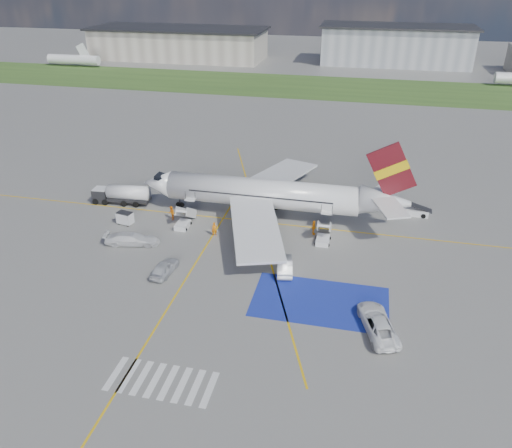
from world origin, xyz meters
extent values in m
plane|color=#60605E|center=(0.00, 0.00, 0.00)|extent=(400.00, 400.00, 0.00)
cube|color=#2D4C1E|center=(0.00, 95.00, 0.01)|extent=(400.00, 30.00, 0.01)
cube|color=gold|center=(0.00, 12.00, 0.01)|extent=(120.00, 0.20, 0.01)
cube|color=gold|center=(-5.00, -10.00, 0.01)|extent=(0.20, 60.00, 0.01)
cube|color=gold|center=(0.00, 12.00, 0.01)|extent=(20.71, 56.45, 0.01)
cube|color=navy|center=(10.00, -4.00, 0.01)|extent=(14.00, 8.00, 0.01)
cube|color=silver|center=(-6.00, -18.00, 0.01)|extent=(0.60, 4.00, 0.01)
cube|color=silver|center=(-4.80, -18.00, 0.01)|extent=(0.60, 4.00, 0.01)
cube|color=silver|center=(-3.60, -18.00, 0.01)|extent=(0.60, 4.00, 0.01)
cube|color=silver|center=(-2.40, -18.00, 0.01)|extent=(0.60, 4.00, 0.01)
cube|color=silver|center=(-1.20, -18.00, 0.01)|extent=(0.60, 4.00, 0.01)
cube|color=silver|center=(0.00, -18.00, 0.01)|extent=(0.60, 4.00, 0.01)
cube|color=silver|center=(1.20, -18.00, 0.01)|extent=(0.60, 4.00, 0.01)
cube|color=silver|center=(2.40, -18.00, 0.01)|extent=(0.60, 4.00, 0.01)
cube|color=gray|center=(-55.00, 130.00, 5.00)|extent=(60.00, 22.00, 10.00)
cube|color=gray|center=(20.00, 135.00, 6.00)|extent=(48.00, 18.00, 12.00)
cylinder|color=silver|center=(0.00, 14.00, 3.40)|extent=(26.00, 3.90, 3.90)
cone|color=silver|center=(-15.00, 14.00, 3.40)|extent=(4.00, 3.90, 3.90)
cube|color=black|center=(-14.40, 14.00, 4.45)|extent=(1.67, 1.90, 0.82)
cone|color=silver|center=(16.20, 14.00, 3.80)|extent=(6.50, 3.90, 3.90)
cube|color=silver|center=(1.00, 5.50, 2.80)|extent=(9.86, 15.95, 1.40)
cube|color=silver|center=(1.00, 22.50, 2.80)|extent=(9.86, 15.95, 1.40)
cylinder|color=#38383A|center=(0.00, 8.40, 1.40)|extent=(3.40, 2.10, 2.10)
cylinder|color=#38383A|center=(0.00, 19.60, 1.40)|extent=(3.40, 2.10, 2.10)
cube|color=#520E14|center=(16.50, 14.00, 8.20)|extent=(6.62, 0.30, 7.45)
cube|color=#DFB70C|center=(16.50, 14.00, 8.20)|extent=(4.36, 0.40, 3.08)
cube|color=silver|center=(16.80, 10.80, 4.50)|extent=(4.73, 5.95, 0.49)
cube|color=silver|center=(16.80, 17.20, 4.50)|extent=(4.73, 5.95, 0.49)
cube|color=black|center=(0.00, 12.04, 3.75)|extent=(19.50, 0.04, 0.18)
cube|color=black|center=(0.00, 15.96, 3.75)|extent=(19.50, 0.04, 0.18)
cube|color=silver|center=(-9.50, 9.85, 1.45)|extent=(1.40, 3.73, 2.32)
cube|color=silver|center=(-9.50, 11.75, 2.50)|extent=(1.40, 1.00, 0.12)
cylinder|color=black|center=(-10.20, 11.75, 3.05)|extent=(0.06, 0.06, 1.10)
cylinder|color=black|center=(-8.80, 11.75, 3.05)|extent=(0.06, 0.06, 1.10)
cube|color=silver|center=(-9.50, 8.25, 0.35)|extent=(1.60, 2.40, 0.70)
cube|color=silver|center=(9.00, 9.85, 1.45)|extent=(1.40, 3.73, 2.32)
cube|color=silver|center=(9.00, 11.75, 2.50)|extent=(1.40, 1.00, 0.12)
cylinder|color=black|center=(8.30, 11.75, 3.05)|extent=(0.06, 0.06, 1.10)
cylinder|color=black|center=(9.70, 11.75, 3.05)|extent=(0.06, 0.06, 1.10)
cube|color=silver|center=(9.00, 8.25, 0.35)|extent=(1.60, 2.40, 0.70)
cube|color=black|center=(-23.76, 13.23, 1.03)|extent=(2.20, 2.20, 2.06)
cylinder|color=silver|center=(-19.57, 13.52, 1.79)|extent=(6.21, 2.48, 2.06)
cube|color=black|center=(-19.57, 13.52, 0.76)|extent=(6.21, 2.48, 0.45)
cube|color=silver|center=(-17.34, 7.57, 0.88)|extent=(2.27, 1.62, 1.45)
cube|color=black|center=(-17.34, 7.57, 1.66)|extent=(2.15, 1.50, 0.12)
cube|color=silver|center=(19.86, 19.03, 0.44)|extent=(5.41, 2.19, 0.88)
cube|color=black|center=(21.18, 18.92, 1.21)|extent=(3.55, 1.60, 0.98)
imported|color=#AEB0B6|center=(-7.67, -2.60, 0.77)|extent=(2.24, 4.69, 1.55)
imported|color=silver|center=(5.42, 0.92, 0.80)|extent=(2.54, 5.07, 1.60)
imported|color=white|center=(15.80, -7.28, 1.04)|extent=(4.09, 6.03, 2.07)
imported|color=silver|center=(-14.11, 2.74, 0.99)|extent=(5.34, 2.96, 1.98)
imported|color=orange|center=(-4.73, 7.03, 0.95)|extent=(0.78, 0.60, 1.90)
imported|color=orange|center=(-11.76, 10.15, 0.98)|extent=(1.06, 1.17, 1.95)
imported|color=orange|center=(7.60, 10.18, 0.98)|extent=(0.53, 1.17, 1.95)
camera|label=1|loc=(12.69, -46.34, 31.31)|focal=35.00mm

